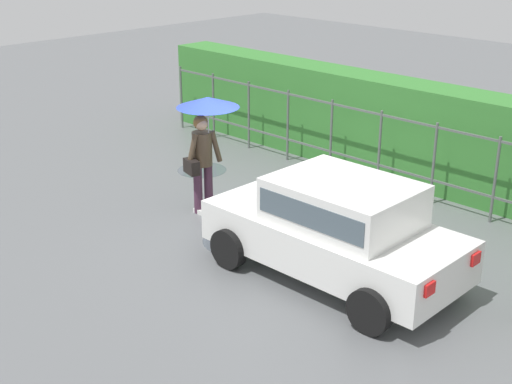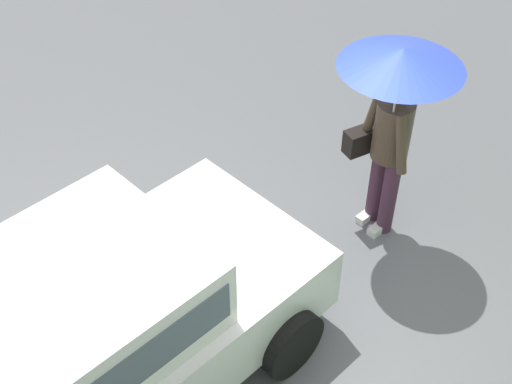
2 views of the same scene
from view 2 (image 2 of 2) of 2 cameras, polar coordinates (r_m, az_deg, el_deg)
name	(u,v)px [view 2 (image 2 of 2)]	position (r m, az deg, el deg)	size (l,w,h in m)	color
ground_plane	(325,328)	(6.10, 5.73, -11.14)	(40.00, 40.00, 0.00)	slate
car	(81,338)	(5.17, -14.27, -11.61)	(3.76, 1.90, 1.48)	white
pedestrian	(395,100)	(6.01, 11.43, 7.50)	(1.05, 1.05, 2.05)	#47283D
puddle_near	(258,272)	(6.47, 0.19, -6.59)	(1.25, 1.25, 0.00)	#4C545B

